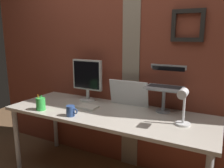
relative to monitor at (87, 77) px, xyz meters
The scene contains 10 objects.
brick_wall_back 0.54m from the monitor, 25.13° to the left, with size 3.73×0.16×2.62m.
desk 0.56m from the monitor, 32.02° to the right, with size 2.00×0.72×0.72m.
monitor is the anchor object (origin of this frame).
laptop_stand 0.86m from the monitor, ahead, with size 0.28×0.22×0.23m.
laptop 0.86m from the monitor, ahead, with size 0.34×0.28×0.21m.
whiteboard_panel 0.50m from the monitor, ahead, with size 0.42×0.02×0.27m, color white.
desk_lamp 1.13m from the monitor, 15.13° to the right, with size 0.12×0.20×0.32m.
pen_cup 0.58m from the monitor, 113.20° to the right, with size 0.09×0.09×0.16m.
coffee_mug 0.56m from the monitor, 73.18° to the right, with size 0.12×0.08×0.10m.
paper_clutter_stack 0.38m from the monitor, 56.87° to the right, with size 0.20×0.14×0.02m, color silver.
Camera 1 is at (0.98, -1.83, 1.43)m, focal length 35.75 mm.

